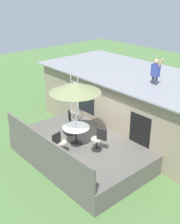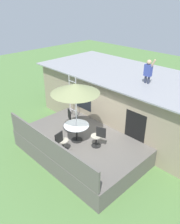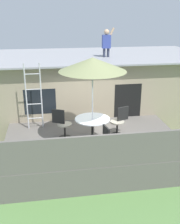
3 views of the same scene
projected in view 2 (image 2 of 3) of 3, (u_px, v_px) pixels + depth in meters
name	position (u px, v px, depth m)	size (l,w,h in m)	color
ground_plane	(82.00, 154.00, 10.20)	(40.00, 40.00, 0.00)	#567F42
house	(133.00, 101.00, 11.79)	(10.50, 4.50, 2.81)	gray
deck	(82.00, 146.00, 10.01)	(5.41, 3.52, 0.80)	#605B56
deck_railing	(48.00, 146.00, 8.56)	(5.31, 0.08, 0.90)	#605B56
patio_table	(76.00, 128.00, 9.45)	(1.04, 1.04, 0.74)	black
patio_umbrella	(75.00, 88.00, 8.64)	(1.90, 1.90, 2.54)	silver
step_ladder	(73.00, 96.00, 11.11)	(0.52, 0.04, 2.20)	silver
person_figure	(148.00, 70.00, 9.83)	(0.47, 0.20, 1.11)	#33384C
patio_chair_left	(70.00, 120.00, 10.30)	(0.59, 0.44, 0.92)	black
patio_chair_right	(98.00, 137.00, 9.13)	(0.60, 0.44, 0.92)	black
patio_chair_near	(62.00, 142.00, 8.83)	(0.44, 0.62, 0.92)	black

